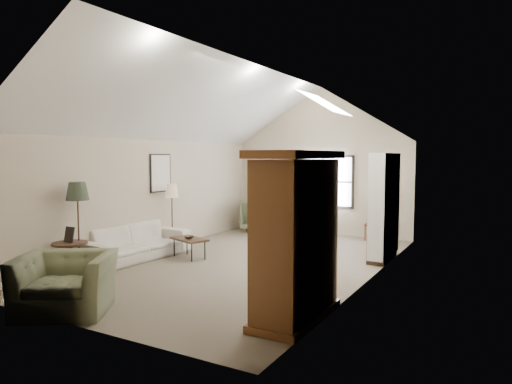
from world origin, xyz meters
The scene contains 18 objects.
room_shell centered at (0.00, 0.00, 3.21)m, with size 5.01×8.01×4.00m.
window centered at (0.10, 3.96, 1.45)m, with size 1.72×0.08×1.42m, color black.
skylight centered at (1.30, 0.90, 3.22)m, with size 0.80×1.20×0.52m, color white, non-canonical shape.
wall_art centered at (-1.88, 1.94, 1.73)m, with size 1.97×3.71×0.88m.
armoire centered at (2.18, -2.40, 1.10)m, with size 0.60×1.50×2.20m, color brown.
tv_alcove centered at (2.34, 1.60, 1.15)m, with size 0.32×1.30×2.10m, color white.
media_console centered at (2.32, 1.60, 0.30)m, with size 0.34×1.18×0.60m, color #382316.
tv_panel centered at (2.32, 1.60, 0.92)m, with size 0.05×0.90×0.55m, color black.
sofa centered at (-2.20, -0.84, 0.36)m, with size 2.45×0.96×0.72m, color beige.
armchair_near centered at (-0.70, -3.70, 0.40)m, with size 1.22×1.06×0.79m, color #67714F.
armchair_far centered at (-1.53, 3.53, 0.46)m, with size 0.99×1.01×0.92m, color #666D4C.
coffee_table centered at (-1.25, -0.23, 0.21)m, with size 0.83×0.46×0.42m, color #3B2A18.
bowl centered at (-1.25, -0.23, 0.45)m, with size 0.20×0.20×0.05m, color #392217.
side_table centered at (-2.20, -2.44, 0.31)m, with size 0.61×0.61×0.61m, color #321F14.
side_chair centered at (1.56, 3.70, 0.49)m, with size 0.38×0.38×0.99m, color brown.
tripod_lamp centered at (1.82, 3.70, 0.88)m, with size 0.51×0.51×1.76m, color white, non-canonical shape.
dark_lamp centered at (-2.20, -2.24, 0.85)m, with size 0.41×0.41×1.71m, color #23291D, non-canonical shape.
tan_lamp centered at (-2.20, 0.36, 0.77)m, with size 0.31×0.31×1.53m, color tan, non-canonical shape.
Camera 1 is at (4.60, -7.77, 2.14)m, focal length 32.00 mm.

